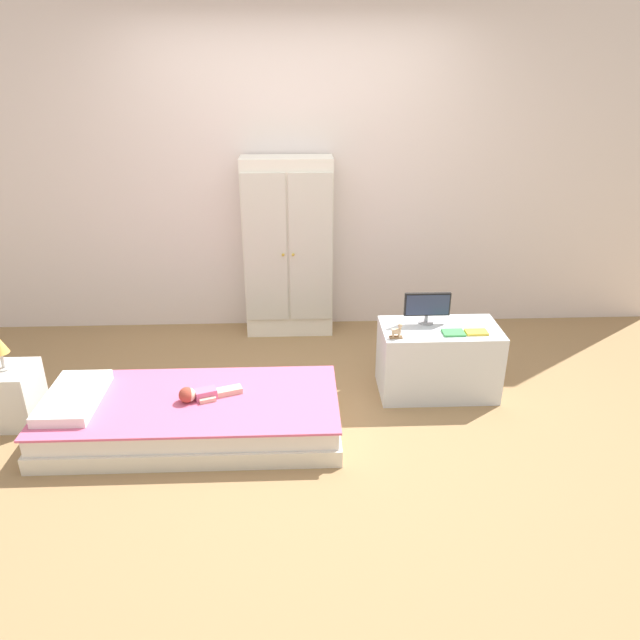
% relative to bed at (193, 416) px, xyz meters
% --- Properties ---
extents(ground_plane, '(10.00, 10.00, 0.02)m').
position_rel_bed_xyz_m(ground_plane, '(0.66, 0.10, -0.13)').
color(ground_plane, '#99754C').
extents(back_wall, '(6.40, 0.05, 2.70)m').
position_rel_bed_xyz_m(back_wall, '(0.66, 1.67, 1.23)').
color(back_wall, silver).
rests_on(back_wall, ground_plane).
extents(bed, '(1.82, 0.80, 0.24)m').
position_rel_bed_xyz_m(bed, '(0.00, 0.00, 0.00)').
color(bed, silver).
rests_on(bed, ground_plane).
extents(pillow, '(0.32, 0.57, 0.06)m').
position_rel_bed_xyz_m(pillow, '(-0.71, 0.00, 0.15)').
color(pillow, white).
rests_on(pillow, bed).
extents(doll, '(0.38, 0.20, 0.10)m').
position_rel_bed_xyz_m(doll, '(0.05, -0.00, 0.16)').
color(doll, '#D6668E').
rests_on(doll, bed).
extents(nightstand, '(0.33, 0.33, 0.38)m').
position_rel_bed_xyz_m(nightstand, '(-1.17, 0.17, 0.07)').
color(nightstand, silver).
rests_on(nightstand, ground_plane).
extents(wardrobe, '(0.72, 0.31, 1.47)m').
position_rel_bed_xyz_m(wardrobe, '(0.60, 1.48, 0.62)').
color(wardrobe, white).
rests_on(wardrobe, ground_plane).
extents(tv_stand, '(0.80, 0.44, 0.49)m').
position_rel_bed_xyz_m(tv_stand, '(1.64, 0.43, 0.13)').
color(tv_stand, silver).
rests_on(tv_stand, ground_plane).
extents(tv_monitor, '(0.31, 0.10, 0.22)m').
position_rel_bed_xyz_m(tv_monitor, '(1.55, 0.51, 0.51)').
color(tv_monitor, '#99999E').
rests_on(tv_monitor, tv_stand).
extents(rocking_horse_toy, '(0.09, 0.04, 0.10)m').
position_rel_bed_xyz_m(rocking_horse_toy, '(1.31, 0.29, 0.42)').
color(rocking_horse_toy, '#8E6642').
rests_on(rocking_horse_toy, tv_stand).
extents(book_green, '(0.14, 0.11, 0.01)m').
position_rel_bed_xyz_m(book_green, '(1.70, 0.34, 0.38)').
color(book_green, '#429E51').
rests_on(book_green, tv_stand).
extents(book_yellow, '(0.14, 0.09, 0.02)m').
position_rel_bed_xyz_m(book_yellow, '(1.85, 0.34, 0.38)').
color(book_yellow, gold).
rests_on(book_yellow, tv_stand).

